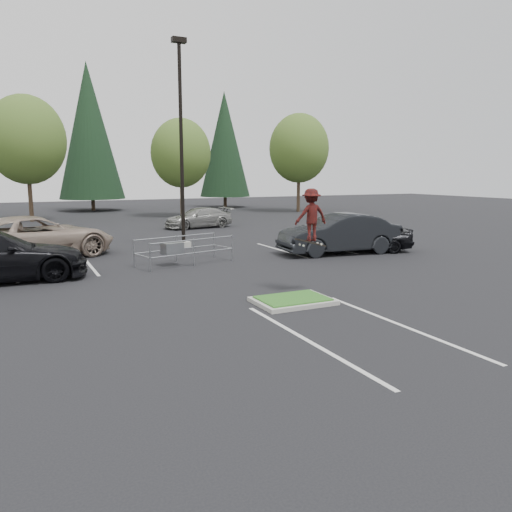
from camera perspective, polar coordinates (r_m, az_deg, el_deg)
name	(u,v)px	position (r m, az deg, el deg)	size (l,w,h in m)	color
ground	(293,303)	(14.61, 4.21, -5.37)	(120.00, 120.00, 0.00)	black
grass_median	(293,300)	(14.59, 4.22, -5.07)	(2.20, 1.60, 0.16)	#98978E
stall_lines	(185,271)	(19.48, -8.15, -1.68)	(22.62, 17.60, 0.01)	silver
light_pole	(182,156)	(25.40, -8.50, 11.21)	(0.70, 0.60, 10.12)	#98978E
decid_b	(26,143)	(42.84, -24.78, 11.68)	(5.89, 5.89, 9.64)	#38281C
decid_c	(181,155)	(44.07, -8.60, 11.31)	(5.12, 5.12, 8.38)	#38281C
decid_d	(299,150)	(49.44, 4.91, 11.93)	(5.76, 5.76, 9.43)	#38281C
conif_b	(89,131)	(53.36, -18.51, 13.38)	(6.38, 6.38, 14.50)	#38281C
conif_c	(225,144)	(55.94, -3.61, 12.61)	(5.50, 5.50, 12.50)	#38281C
cart_corral	(175,248)	(20.66, -9.22, 0.90)	(4.18, 2.34, 1.12)	gray
skateboarder	(311,215)	(15.65, 6.32, 4.63)	(1.09, 0.67, 1.84)	black
car_l_tan	(33,238)	(23.90, -24.15, 1.93)	(3.15, 6.84, 1.90)	gray
car_r_charc	(339,234)	(23.70, 9.46, 2.53)	(1.97, 5.65, 1.86)	black
car_r_black	(365,235)	(24.61, 12.32, 2.31)	(1.82, 4.52, 1.54)	black
car_far_silver	(199,218)	(34.75, -6.52, 4.36)	(1.94, 4.78, 1.39)	gray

